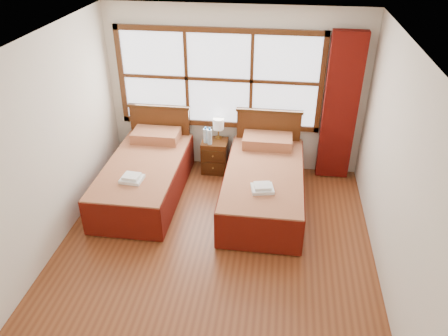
# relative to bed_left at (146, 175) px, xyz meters

# --- Properties ---
(floor) EXTENTS (4.50, 4.50, 0.00)m
(floor) POSITION_rel_bed_left_xyz_m (1.22, -1.20, -0.32)
(floor) COLOR brown
(floor) RESTS_ON ground
(ceiling) EXTENTS (4.50, 4.50, 0.00)m
(ceiling) POSITION_rel_bed_left_xyz_m (1.22, -1.20, 2.28)
(ceiling) COLOR white
(ceiling) RESTS_ON wall_back
(wall_back) EXTENTS (4.00, 0.00, 4.00)m
(wall_back) POSITION_rel_bed_left_xyz_m (1.22, 1.05, 0.98)
(wall_back) COLOR silver
(wall_back) RESTS_ON floor
(wall_left) EXTENTS (0.00, 4.50, 4.50)m
(wall_left) POSITION_rel_bed_left_xyz_m (-0.78, -1.20, 0.98)
(wall_left) COLOR silver
(wall_left) RESTS_ON floor
(wall_right) EXTENTS (0.00, 4.50, 4.50)m
(wall_right) POSITION_rel_bed_left_xyz_m (3.22, -1.20, 0.98)
(wall_right) COLOR silver
(wall_right) RESTS_ON floor
(window) EXTENTS (3.16, 0.06, 1.56)m
(window) POSITION_rel_bed_left_xyz_m (0.97, 1.02, 1.18)
(window) COLOR white
(window) RESTS_ON wall_back
(curtain) EXTENTS (0.50, 0.16, 2.30)m
(curtain) POSITION_rel_bed_left_xyz_m (2.82, 0.91, 0.85)
(curtain) COLOR #630F09
(curtain) RESTS_ON wall_back
(bed_left) EXTENTS (1.08, 2.10, 1.05)m
(bed_left) POSITION_rel_bed_left_xyz_m (0.00, 0.00, 0.00)
(bed_left) COLOR #3F220D
(bed_left) RESTS_ON floor
(bed_right) EXTENTS (1.10, 2.14, 1.07)m
(bed_right) POSITION_rel_bed_left_xyz_m (1.77, -0.00, 0.01)
(bed_right) COLOR #3F220D
(bed_right) RESTS_ON floor
(nightstand) EXTENTS (0.41, 0.41, 0.54)m
(nightstand) POSITION_rel_bed_left_xyz_m (0.92, 0.80, -0.05)
(nightstand) COLOR #4C2710
(nightstand) RESTS_ON floor
(towels_left) EXTENTS (0.31, 0.28, 0.09)m
(towels_left) POSITION_rel_bed_left_xyz_m (-0.01, -0.53, 0.28)
(towels_left) COLOR white
(towels_left) RESTS_ON bed_left
(towels_right) EXTENTS (0.33, 0.30, 0.08)m
(towels_right) POSITION_rel_bed_left_xyz_m (1.77, -0.55, 0.29)
(towels_right) COLOR white
(towels_right) RESTS_ON bed_right
(lamp) EXTENTS (0.18, 0.18, 0.34)m
(lamp) POSITION_rel_bed_left_xyz_m (0.97, 0.92, 0.47)
(lamp) COLOR #B7873A
(lamp) RESTS_ON nightstand
(bottle_near) EXTENTS (0.07, 0.07, 0.27)m
(bottle_near) POSITION_rel_bed_left_xyz_m (0.79, 0.74, 0.35)
(bottle_near) COLOR #C3E6FB
(bottle_near) RESTS_ON nightstand
(bottle_far) EXTENTS (0.07, 0.07, 0.28)m
(bottle_far) POSITION_rel_bed_left_xyz_m (0.86, 0.70, 0.35)
(bottle_far) COLOR #C3E6FB
(bottle_far) RESTS_ON nightstand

